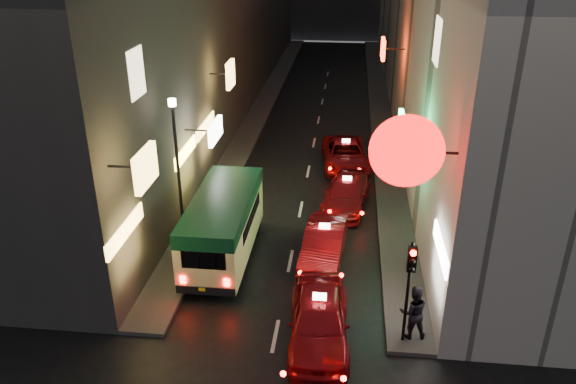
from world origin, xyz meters
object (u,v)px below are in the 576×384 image
(minibus, at_px, (223,220))
(traffic_light, at_px, (410,273))
(taxi_near, at_px, (319,316))
(lamp_post, at_px, (178,169))

(minibus, height_order, traffic_light, traffic_light)
(minibus, xyz_separation_m, taxi_near, (3.98, -4.52, -0.75))
(traffic_light, height_order, lamp_post, lamp_post)
(lamp_post, bearing_deg, minibus, -0.36)
(minibus, relative_size, lamp_post, 0.99)
(taxi_near, height_order, traffic_light, traffic_light)
(taxi_near, distance_m, traffic_light, 3.16)
(minibus, relative_size, taxi_near, 1.05)
(traffic_light, bearing_deg, minibus, 145.61)
(traffic_light, relative_size, lamp_post, 0.56)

